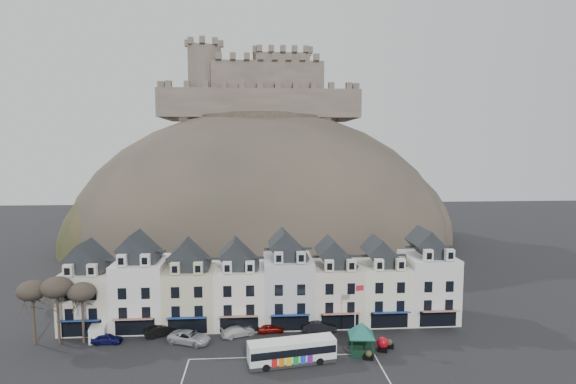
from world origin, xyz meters
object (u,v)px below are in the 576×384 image
object	(u,v)px
flagpole	(356,310)
bus_shelter	(361,329)
car_black	(162,330)
bus	(292,350)
car_silver	(189,337)
car_white	(238,331)
red_buoy	(383,344)
car_navy	(107,339)
car_charcoal	(319,326)
car_maroon	(271,328)
white_van	(100,330)

from	to	relation	value
flagpole	bus_shelter	bearing A→B (deg)	-85.55
car_black	bus	bearing A→B (deg)	-142.61
bus	car_silver	world-z (taller)	bus
bus	car_white	size ratio (longest dim) A/B	2.28
bus_shelter	car_silver	distance (m)	21.66
red_buoy	car_navy	xyz separation A→B (m)	(-34.27, 4.41, -0.25)
car_silver	car_charcoal	xyz separation A→B (m)	(16.93, 2.33, 0.01)
car_silver	car_maroon	bearing A→B (deg)	-55.64
car_black	car_charcoal	xyz separation A→B (m)	(20.86, -0.17, 0.01)
car_silver	car_maroon	size ratio (longest dim) A/B	1.50
bus_shelter	white_van	world-z (taller)	bus_shelter
bus_shelter	white_van	size ratio (longest dim) A/B	1.32
car_black	car_maroon	xyz separation A→B (m)	(14.33, 0.00, -0.14)
car_black	car_charcoal	size ratio (longest dim) A/B	0.98
car_maroon	bus_shelter	bearing A→B (deg)	-127.65
red_buoy	car_maroon	bearing A→B (deg)	154.73
car_silver	car_charcoal	distance (m)	17.09
red_buoy	car_silver	world-z (taller)	red_buoy
car_black	car_maroon	bearing A→B (deg)	-114.39
car_black	car_white	distance (m)	10.05
car_black	red_buoy	bearing A→B (deg)	-127.27
car_silver	car_maroon	distance (m)	10.70
bus_shelter	car_black	bearing A→B (deg)	170.74
bus	bus_shelter	bearing A→B (deg)	2.74
car_white	red_buoy	bearing A→B (deg)	-129.64
bus	flagpole	bearing A→B (deg)	17.12
bus	car_black	bearing A→B (deg)	141.91
bus_shelter	car_maroon	size ratio (longest dim) A/B	1.71
car_silver	flagpole	bearing A→B (deg)	-74.91
bus_shelter	red_buoy	bearing A→B (deg)	18.06
white_van	bus_shelter	bearing A→B (deg)	-20.21
bus_shelter	flagpole	size ratio (longest dim) A/B	0.77
bus_shelter	car_white	bearing A→B (deg)	163.98
car_black	car_white	xyz separation A→B (m)	(10.02, -0.80, -0.09)
car_silver	car_maroon	world-z (taller)	car_silver
red_buoy	car_black	distance (m)	28.51
red_buoy	flagpole	bearing A→B (deg)	149.47
car_navy	car_white	xyz separation A→B (m)	(16.49, 1.14, 0.02)
bus_shelter	car_white	world-z (taller)	bus_shelter
bus_shelter	car_white	size ratio (longest dim) A/B	1.35
red_buoy	flagpole	world-z (taller)	flagpole
car_silver	car_maroon	xyz separation A→B (m)	(10.40, 2.50, -0.15)
car_black	car_maroon	distance (m)	14.33
red_buoy	car_charcoal	size ratio (longest dim) A/B	0.38
car_navy	car_maroon	size ratio (longest dim) A/B	1.05
car_navy	car_maroon	world-z (taller)	car_navy
car_navy	car_charcoal	world-z (taller)	car_charcoal
bus_shelter	car_black	xyz separation A→B (m)	(-25.00, 6.94, -2.28)
white_van	car_black	world-z (taller)	white_van
bus_shelter	car_silver	xyz separation A→B (m)	(-21.07, 4.44, -2.27)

